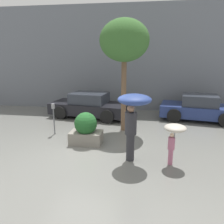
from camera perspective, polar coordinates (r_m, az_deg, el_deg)
The scene contains 9 objects.
ground_plane at distance 7.54m, azimuth -7.85°, elevation -10.56°, with size 40.00×40.00×0.00m, color slate.
building_facade at distance 13.20m, azimuth -0.20°, elevation 13.69°, with size 18.00×0.30×6.00m.
planter_box at distance 8.09m, azimuth -6.83°, elevation -4.50°, with size 1.17×0.83×1.20m.
person_adult at distance 6.41m, azimuth 5.55°, elevation 0.39°, with size 0.98×0.98×2.12m.
person_child at distance 6.57m, azimuth 15.94°, elevation -5.28°, with size 0.64×0.64×1.27m.
parked_car_near at distance 11.67m, azimuth -5.88°, elevation 1.62°, with size 4.28×2.35×1.29m.
parked_car_far at distance 11.90m, azimuth 21.75°, elevation 0.89°, with size 3.96×2.40×1.29m.
street_tree at distance 9.20m, azimuth 3.25°, elevation 17.91°, with size 2.01×2.01×4.63m.
parking_meter at distance 9.22m, azimuth -15.05°, elevation -0.12°, with size 0.14×0.14×1.30m.
Camera 1 is at (2.01, -6.54, 3.17)m, focal length 35.00 mm.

